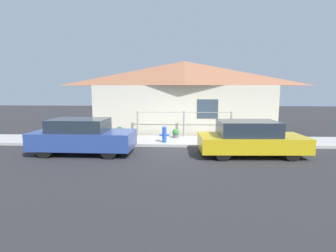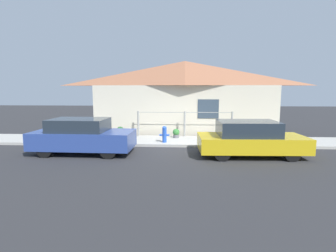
{
  "view_description": "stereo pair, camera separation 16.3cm",
  "coord_description": "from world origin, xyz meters",
  "px_view_note": "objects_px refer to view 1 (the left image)",
  "views": [
    {
      "loc": [
        -0.2,
        -11.26,
        2.5
      ],
      "look_at": [
        -0.75,
        0.3,
        0.9
      ],
      "focal_mm": 28.0,
      "sensor_mm": 36.0,
      "label": 1
    },
    {
      "loc": [
        -0.04,
        -11.25,
        2.5
      ],
      "look_at": [
        -0.75,
        0.3,
        0.9
      ],
      "focal_mm": 28.0,
      "sensor_mm": 36.0,
      "label": 2
    }
  ],
  "objects_px": {
    "potted_plant_by_fence": "(120,131)",
    "potted_plant_corner": "(238,133)",
    "fire_hydrant": "(164,134)",
    "potted_plant_near_hydrant": "(176,133)",
    "car_left": "(83,136)",
    "car_right": "(250,138)"
  },
  "relations": [
    {
      "from": "car_right",
      "to": "potted_plant_near_hydrant",
      "type": "bearing_deg",
      "value": 131.86
    },
    {
      "from": "fire_hydrant",
      "to": "potted_plant_near_hydrant",
      "type": "bearing_deg",
      "value": 67.54
    },
    {
      "from": "fire_hydrant",
      "to": "potted_plant_near_hydrant",
      "type": "relative_size",
      "value": 1.66
    },
    {
      "from": "car_right",
      "to": "potted_plant_by_fence",
      "type": "bearing_deg",
      "value": 149.33
    },
    {
      "from": "potted_plant_near_hydrant",
      "to": "car_left",
      "type": "bearing_deg",
      "value": -140.32
    },
    {
      "from": "potted_plant_corner",
      "to": "car_left",
      "type": "bearing_deg",
      "value": -157.06
    },
    {
      "from": "potted_plant_by_fence",
      "to": "potted_plant_corner",
      "type": "relative_size",
      "value": 0.93
    },
    {
      "from": "fire_hydrant",
      "to": "potted_plant_corner",
      "type": "relative_size",
      "value": 1.37
    },
    {
      "from": "car_left",
      "to": "car_right",
      "type": "bearing_deg",
      "value": 0.9
    },
    {
      "from": "potted_plant_corner",
      "to": "car_right",
      "type": "bearing_deg",
      "value": -93.53
    },
    {
      "from": "fire_hydrant",
      "to": "potted_plant_corner",
      "type": "height_order",
      "value": "fire_hydrant"
    },
    {
      "from": "potted_plant_near_hydrant",
      "to": "potted_plant_by_fence",
      "type": "xyz_separation_m",
      "value": [
        -2.87,
        0.14,
        0.05
      ]
    },
    {
      "from": "potted_plant_by_fence",
      "to": "potted_plant_corner",
      "type": "xyz_separation_m",
      "value": [
        5.94,
        -0.3,
        0.02
      ]
    },
    {
      "from": "car_left",
      "to": "potted_plant_by_fence",
      "type": "height_order",
      "value": "car_left"
    },
    {
      "from": "car_right",
      "to": "potted_plant_by_fence",
      "type": "distance_m",
      "value": 6.56
    },
    {
      "from": "car_left",
      "to": "potted_plant_corner",
      "type": "bearing_deg",
      "value": 23.85
    },
    {
      "from": "car_right",
      "to": "potted_plant_corner",
      "type": "relative_size",
      "value": 7.27
    },
    {
      "from": "car_left",
      "to": "potted_plant_near_hydrant",
      "type": "height_order",
      "value": "car_left"
    },
    {
      "from": "fire_hydrant",
      "to": "potted_plant_corner",
      "type": "distance_m",
      "value": 3.71
    },
    {
      "from": "potted_plant_by_fence",
      "to": "car_right",
      "type": "bearing_deg",
      "value": -28.49
    },
    {
      "from": "car_left",
      "to": "potted_plant_by_fence",
      "type": "bearing_deg",
      "value": 77.74
    },
    {
      "from": "fire_hydrant",
      "to": "car_right",
      "type": "bearing_deg",
      "value": -27.87
    }
  ]
}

